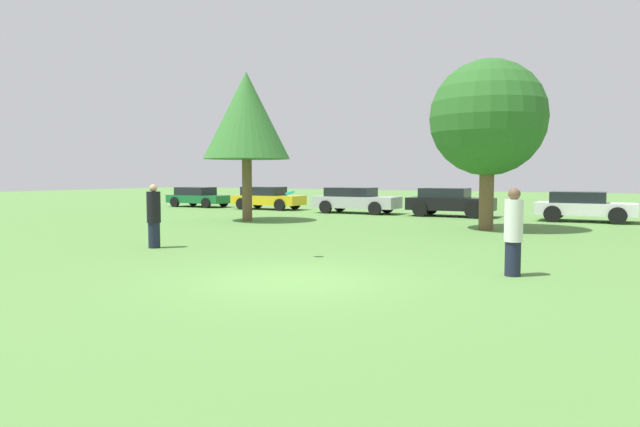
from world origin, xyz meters
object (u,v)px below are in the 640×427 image
(parked_car_green, at_px, (198,197))
(parked_car_yellow, at_px, (267,198))
(parked_car_silver, at_px, (355,200))
(frisbee, at_px, (290,193))
(person_catcher, at_px, (513,232))
(tree_0, at_px, (246,116))
(person_thrower, at_px, (154,216))
(parked_car_black, at_px, (449,201))
(tree_1, at_px, (488,118))
(parked_car_white, at_px, (583,206))

(parked_car_green, xyz_separation_m, parked_car_yellow, (5.25, -0.05, 0.05))
(parked_car_green, height_order, parked_car_silver, parked_car_silver)
(frisbee, distance_m, parked_car_silver, 16.05)
(person_catcher, distance_m, tree_0, 15.53)
(person_thrower, bearing_deg, parked_car_black, 74.69)
(frisbee, distance_m, parked_car_green, 22.79)
(person_thrower, distance_m, tree_0, 9.91)
(tree_1, relative_size, parked_car_white, 1.53)
(tree_0, relative_size, parked_car_silver, 1.43)
(parked_car_yellow, height_order, parked_car_silver, parked_car_silver)
(frisbee, relative_size, tree_0, 0.04)
(person_catcher, height_order, frisbee, person_catcher)
(person_catcher, relative_size, parked_car_white, 0.44)
(person_thrower, height_order, tree_0, tree_0)
(parked_car_yellow, relative_size, parked_car_black, 1.04)
(person_catcher, height_order, parked_car_yellow, person_catcher)
(person_thrower, distance_m, parked_car_white, 18.01)
(person_thrower, xyz_separation_m, tree_0, (-3.29, 8.60, 3.64))
(person_thrower, distance_m, parked_car_green, 20.06)
(person_thrower, relative_size, parked_car_silver, 0.39)
(tree_0, bearing_deg, parked_car_white, 27.80)
(person_thrower, height_order, parked_car_yellow, person_thrower)
(person_thrower, distance_m, parked_car_black, 15.89)
(person_catcher, xyz_separation_m, parked_car_yellow, (-16.54, 15.32, -0.19))
(person_thrower, bearing_deg, parked_car_white, 56.06)
(person_thrower, bearing_deg, tree_1, 52.71)
(person_thrower, distance_m, person_catcher, 9.37)
(person_thrower, xyz_separation_m, frisbee, (4.24, 0.24, 0.70))
(person_catcher, distance_m, tree_1, 10.07)
(parked_car_white, bearing_deg, person_catcher, -92.06)
(tree_1, bearing_deg, tree_0, -174.52)
(person_thrower, relative_size, parked_car_yellow, 0.41)
(parked_car_black, xyz_separation_m, parked_car_white, (5.87, -0.15, -0.04))
(frisbee, bearing_deg, person_thrower, -176.75)
(parked_car_green, bearing_deg, parked_car_silver, -4.13)
(person_catcher, xyz_separation_m, parked_car_silver, (-10.68, 14.90, -0.17))
(parked_car_yellow, bearing_deg, parked_car_green, 177.78)
(person_catcher, relative_size, parked_car_silver, 0.39)
(parked_car_black, bearing_deg, parked_car_yellow, 177.17)
(tree_0, height_order, parked_car_green, tree_0)
(person_catcher, distance_m, parked_car_white, 14.96)
(person_thrower, xyz_separation_m, person_catcher, (9.36, 0.37, 0.01))
(person_catcher, distance_m, parked_car_silver, 18.33)
(parked_car_black, bearing_deg, tree_1, -63.87)
(frisbee, distance_m, parked_car_white, 15.99)
(tree_1, xyz_separation_m, parked_car_green, (-19.13, 6.18, -3.37))
(frisbee, distance_m, parked_car_yellow, 19.24)
(parked_car_yellow, height_order, parked_car_black, parked_car_black)
(tree_1, bearing_deg, person_catcher, -73.89)
(person_thrower, relative_size, tree_0, 0.27)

